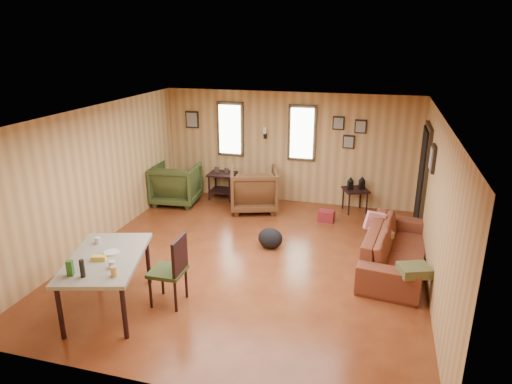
# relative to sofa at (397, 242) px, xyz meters

# --- Properties ---
(room) EXTENTS (5.54, 6.04, 2.44)m
(room) POSITION_rel_sofa_xyz_m (-2.13, -0.12, 0.76)
(room) COLOR brown
(room) RESTS_ON ground
(sofa) EXTENTS (0.93, 2.32, 0.88)m
(sofa) POSITION_rel_sofa_xyz_m (0.00, 0.00, 0.00)
(sofa) COLOR brown
(sofa) RESTS_ON ground
(recliner_brown) EXTENTS (1.19, 1.15, 0.99)m
(recliner_brown) POSITION_rel_sofa_xyz_m (-2.87, 1.85, 0.05)
(recliner_brown) COLOR #523018
(recliner_brown) RESTS_ON ground
(recliner_green) EXTENTS (1.02, 0.97, 0.97)m
(recliner_green) POSITION_rel_sofa_xyz_m (-4.60, 1.78, 0.04)
(recliner_green) COLOR #313C1B
(recliner_green) RESTS_ON ground
(end_table) EXTENTS (0.57, 0.52, 0.73)m
(end_table) POSITION_rel_sofa_xyz_m (-3.74, 2.35, -0.03)
(end_table) COLOR black
(end_table) RESTS_ON ground
(side_table) EXTENTS (0.63, 0.63, 0.76)m
(side_table) POSITION_rel_sofa_xyz_m (-0.80, 2.32, 0.08)
(side_table) COLOR black
(side_table) RESTS_ON ground
(cooler) EXTENTS (0.32, 0.24, 0.22)m
(cooler) POSITION_rel_sofa_xyz_m (-1.30, 1.62, -0.33)
(cooler) COLOR maroon
(cooler) RESTS_ON ground
(backpack) EXTENTS (0.49, 0.41, 0.37)m
(backpack) POSITION_rel_sofa_xyz_m (-2.08, 0.13, -0.26)
(backpack) COLOR black
(backpack) RESTS_ON ground
(sofa_pillows) EXTENTS (1.01, 1.76, 0.36)m
(sofa_pillows) POSITION_rel_sofa_xyz_m (-0.05, -0.33, 0.06)
(sofa_pillows) COLOR #4C4C2A
(sofa_pillows) RESTS_ON sofa
(dining_table) EXTENTS (1.29, 1.70, 0.99)m
(dining_table) POSITION_rel_sofa_xyz_m (-3.72, -2.25, 0.26)
(dining_table) COLOR gray
(dining_table) RESTS_ON ground
(dining_chair) EXTENTS (0.46, 0.46, 0.99)m
(dining_chair) POSITION_rel_sofa_xyz_m (-2.94, -1.90, 0.12)
(dining_chair) COLOR #313C1B
(dining_chair) RESTS_ON ground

